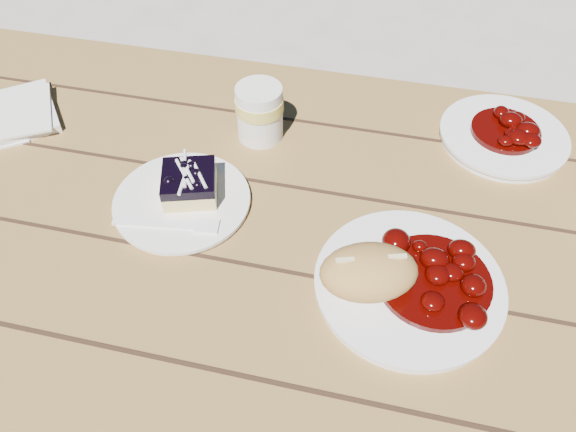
% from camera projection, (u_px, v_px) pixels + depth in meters
% --- Properties ---
extents(ground, '(60.00, 60.00, 0.00)m').
position_uv_depth(ground, '(306.00, 426.00, 1.38)').
color(ground, '#AEA79D').
rests_on(ground, ground).
extents(picnic_table, '(2.00, 1.55, 0.75)m').
position_uv_depth(picnic_table, '(315.00, 293.00, 0.94)').
color(picnic_table, brown).
rests_on(picnic_table, ground).
extents(main_plate, '(0.25, 0.25, 0.02)m').
position_uv_depth(main_plate, '(409.00, 285.00, 0.74)').
color(main_plate, white).
rests_on(main_plate, picnic_table).
extents(goulash_stew, '(0.15, 0.15, 0.04)m').
position_uv_depth(goulash_stew, '(436.00, 274.00, 0.72)').
color(goulash_stew, '#3C0402').
rests_on(goulash_stew, main_plate).
extents(bread_roll, '(0.15, 0.12, 0.07)m').
position_uv_depth(bread_roll, '(369.00, 272.00, 0.71)').
color(bread_roll, '#B08443').
rests_on(bread_roll, main_plate).
extents(dessert_plate, '(0.20, 0.20, 0.01)m').
position_uv_depth(dessert_plate, '(182.00, 202.00, 0.85)').
color(dessert_plate, white).
rests_on(dessert_plate, picnic_table).
extents(blueberry_cake, '(0.10, 0.10, 0.05)m').
position_uv_depth(blueberry_cake, '(189.00, 183.00, 0.84)').
color(blueberry_cake, '#EFD582').
rests_on(blueberry_cake, dessert_plate).
extents(fork_dessert, '(0.16, 0.05, 0.00)m').
position_uv_depth(fork_dessert, '(155.00, 223.00, 0.81)').
color(fork_dessert, white).
rests_on(fork_dessert, dessert_plate).
extents(napkin_stack, '(0.21, 0.21, 0.01)m').
position_uv_depth(napkin_stack, '(10.00, 116.00, 0.98)').
color(napkin_stack, white).
rests_on(napkin_stack, picnic_table).
extents(second_plate, '(0.21, 0.21, 0.02)m').
position_uv_depth(second_plate, '(503.00, 137.00, 0.94)').
color(second_plate, white).
rests_on(second_plate, picnic_table).
extents(second_stew, '(0.11, 0.11, 0.04)m').
position_uv_depth(second_stew, '(508.00, 123.00, 0.92)').
color(second_stew, '#3C0402').
rests_on(second_stew, second_plate).
extents(second_cup, '(0.08, 0.08, 0.10)m').
position_uv_depth(second_cup, '(260.00, 113.00, 0.92)').
color(second_cup, white).
rests_on(second_cup, picnic_table).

